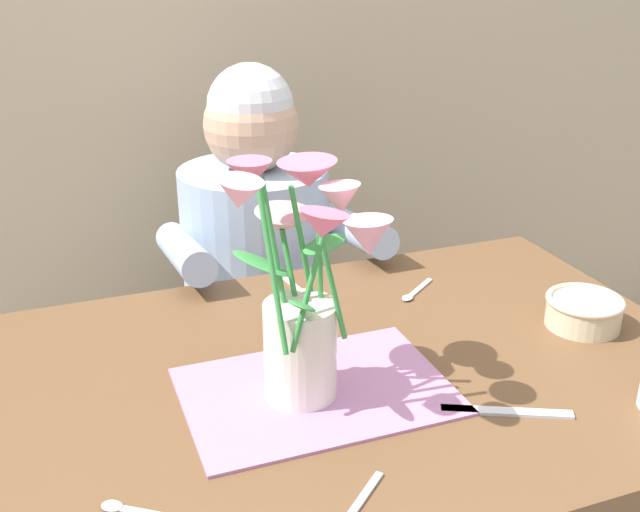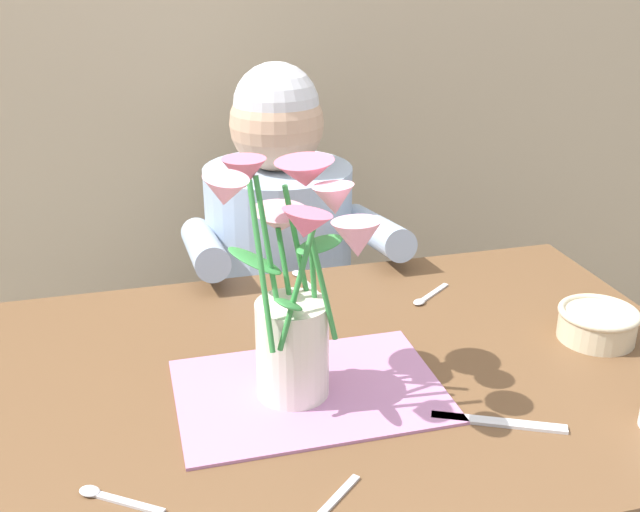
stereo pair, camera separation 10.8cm
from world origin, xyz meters
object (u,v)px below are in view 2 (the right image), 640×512
at_px(flower_vase, 294,287).
at_px(ceramic_bowl, 597,323).
at_px(dinner_knife, 499,422).
at_px(seated_person, 281,302).

distance_m(flower_vase, ceramic_bowl, 0.56).
bearing_deg(ceramic_bowl, flower_vase, -176.58).
bearing_deg(flower_vase, dinner_knife, -30.33).
xyz_separation_m(seated_person, flower_vase, (-0.12, -0.66, 0.36)).
relative_size(ceramic_bowl, dinner_knife, 0.72).
distance_m(seated_person, ceramic_bowl, 0.79).
relative_size(seated_person, flower_vase, 3.07).
height_order(seated_person, dinner_knife, seated_person).
distance_m(ceramic_bowl, dinner_knife, 0.33).
bearing_deg(flower_vase, seated_person, 80.04).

